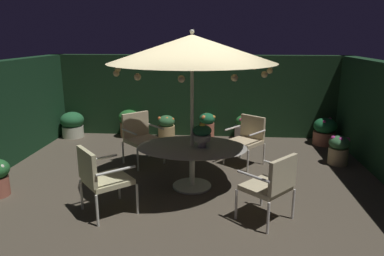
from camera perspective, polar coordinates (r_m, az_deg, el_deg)
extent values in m
cube|color=#4F4538|center=(6.02, -1.53, -9.87)|extent=(7.47, 7.18, 0.02)
cube|color=#18311A|center=(9.03, 0.80, 5.23)|extent=(7.47, 0.30, 2.03)
cylinder|color=silver|center=(6.11, 0.01, -9.25)|extent=(0.65, 0.65, 0.03)
cylinder|color=silver|center=(5.98, 0.01, -6.36)|extent=(0.09, 0.09, 0.69)
ellipsoid|color=#AFABA0|center=(5.86, 0.01, -3.07)|extent=(1.82, 1.34, 0.03)
cylinder|color=beige|center=(5.75, 0.01, 0.81)|extent=(0.06, 0.06, 2.23)
cone|color=beige|center=(5.59, 0.01, 12.62)|extent=(2.64, 2.64, 0.43)
sphere|color=beige|center=(5.58, 0.01, 15.22)|extent=(0.07, 0.07, 0.07)
sphere|color=#F9DB8C|center=(5.61, 12.39, 8.97)|extent=(0.09, 0.09, 0.09)
sphere|color=#F9DB8C|center=(6.24, 10.00, 9.63)|extent=(0.09, 0.09, 0.09)
sphere|color=#F9DB8C|center=(6.64, 5.70, 10.06)|extent=(0.09, 0.09, 0.09)
sphere|color=#F9DB8C|center=(6.80, 0.67, 10.24)|extent=(0.09, 0.09, 0.09)
sphere|color=#F9DB8C|center=(6.72, -4.04, 10.15)|extent=(0.09, 0.09, 0.09)
sphere|color=#F9DB8C|center=(6.35, -9.14, 9.74)|extent=(0.09, 0.09, 0.09)
sphere|color=#F9DB8C|center=(5.87, -11.82, 9.24)|extent=(0.09, 0.09, 0.09)
sphere|color=#F9DB8C|center=(5.21, -12.08, 8.57)|extent=(0.09, 0.09, 0.09)
sphere|color=#F9DB8C|center=(4.70, -8.74, 8.11)|extent=(0.09, 0.09, 0.09)
sphere|color=#F9DB8C|center=(4.43, -1.71, 7.88)|extent=(0.09, 0.09, 0.09)
sphere|color=#F9DB8C|center=(4.58, 6.83, 8.00)|extent=(0.09, 0.09, 0.09)
sphere|color=#F9DB8C|center=(5.06, 11.55, 8.43)|extent=(0.09, 0.09, 0.09)
cylinder|color=beige|center=(5.80, 1.64, -2.53)|extent=(0.13, 0.13, 0.11)
cylinder|color=beige|center=(5.77, 1.64, -1.53)|extent=(0.28, 0.28, 0.10)
ellipsoid|color=#1C5135|center=(5.74, 1.65, -0.40)|extent=(0.30, 0.30, 0.18)
sphere|color=yellow|center=(5.73, 1.66, 0.25)|extent=(0.11, 0.11, 0.11)
cylinder|color=silver|center=(5.71, -11.61, -8.99)|extent=(0.04, 0.04, 0.45)
cylinder|color=silver|center=(5.22, -8.77, -11.22)|extent=(0.04, 0.04, 0.45)
cylinder|color=silver|center=(5.52, -17.32, -10.25)|extent=(0.04, 0.04, 0.45)
cylinder|color=silver|center=(5.01, -14.98, -12.74)|extent=(0.04, 0.04, 0.45)
cube|color=beige|center=(5.25, -13.34, -8.16)|extent=(0.82, 0.82, 0.07)
cube|color=beige|center=(5.06, -16.51, -5.97)|extent=(0.42, 0.47, 0.47)
cylinder|color=silver|center=(5.43, -14.75, -4.78)|extent=(0.45, 0.40, 0.04)
cylinder|color=silver|center=(4.90, -12.11, -6.73)|extent=(0.45, 0.40, 0.04)
cylinder|color=silver|center=(5.06, 7.10, -12.07)|extent=(0.04, 0.04, 0.44)
cylinder|color=silver|center=(5.48, 11.14, -10.07)|extent=(0.04, 0.04, 0.44)
cylinder|color=silver|center=(4.78, 12.13, -14.03)|extent=(0.04, 0.04, 0.44)
cylinder|color=silver|center=(5.22, 15.95, -11.69)|extent=(0.04, 0.04, 0.44)
cube|color=beige|center=(5.02, 11.75, -9.30)|extent=(0.77, 0.78, 0.07)
cube|color=beige|center=(4.79, 14.40, -7.25)|extent=(0.42, 0.45, 0.45)
cylinder|color=silver|center=(4.71, 9.79, -7.67)|extent=(0.40, 0.37, 0.04)
cylinder|color=silver|center=(5.16, 13.81, -5.88)|extent=(0.40, 0.37, 0.04)
cylinder|color=silver|center=(6.74, 8.93, -5.26)|extent=(0.04, 0.04, 0.43)
cylinder|color=silver|center=(7.06, 5.15, -4.22)|extent=(0.04, 0.04, 0.43)
cylinder|color=silver|center=(7.18, 11.48, -4.13)|extent=(0.04, 0.04, 0.43)
cylinder|color=silver|center=(7.48, 7.81, -3.20)|extent=(0.04, 0.04, 0.43)
cube|color=#D1B98E|center=(7.04, 8.42, -2.26)|extent=(0.77, 0.77, 0.07)
cube|color=#D1B98E|center=(7.18, 9.72, 0.18)|extent=(0.46, 0.39, 0.45)
cylinder|color=silver|center=(6.82, 10.43, -0.80)|extent=(0.36, 0.44, 0.04)
cylinder|color=silver|center=(7.13, 6.63, 0.04)|extent=(0.36, 0.44, 0.04)
cylinder|color=silver|center=(7.10, -4.49, -4.02)|extent=(0.04, 0.04, 0.44)
cylinder|color=silver|center=(6.78, -8.70, -5.06)|extent=(0.04, 0.04, 0.44)
cylinder|color=silver|center=(7.53, -6.94, -2.99)|extent=(0.04, 0.04, 0.44)
cylinder|color=silver|center=(7.23, -11.00, -3.91)|extent=(0.04, 0.04, 0.44)
cube|color=beige|center=(7.08, -7.84, -1.99)|extent=(0.80, 0.80, 0.07)
cube|color=beige|center=(7.22, -9.04, 0.57)|extent=(0.45, 0.46, 0.48)
cylinder|color=silver|center=(7.18, -5.85, 0.24)|extent=(0.40, 0.39, 0.04)
cylinder|color=silver|center=(6.86, -10.06, -0.59)|extent=(0.40, 0.39, 0.04)
cylinder|color=#AF6148|center=(8.89, 2.42, -0.37)|extent=(0.36, 0.36, 0.38)
ellipsoid|color=#1B5E35|center=(8.81, 2.44, 1.51)|extent=(0.40, 0.40, 0.28)
sphere|color=orange|center=(8.77, 3.48, 1.75)|extent=(0.09, 0.09, 0.09)
sphere|color=orange|center=(8.91, 2.29, 2.24)|extent=(0.07, 0.07, 0.07)
sphere|color=#F38443|center=(8.68, 1.89, 1.72)|extent=(0.10, 0.10, 0.10)
cylinder|color=beige|center=(9.45, -18.56, -0.53)|extent=(0.52, 0.52, 0.28)
ellipsoid|color=#235F34|center=(9.38, -18.71, 1.22)|extent=(0.58, 0.58, 0.40)
sphere|color=#B34089|center=(9.28, -18.11, 1.91)|extent=(0.07, 0.07, 0.07)
sphere|color=#A6477F|center=(9.59, -19.09, 1.79)|extent=(0.06, 0.06, 0.06)
sphere|color=#B83589|center=(9.22, -19.57, 1.44)|extent=(0.10, 0.10, 0.10)
cylinder|color=tan|center=(8.92, -4.12, -0.59)|extent=(0.42, 0.42, 0.31)
ellipsoid|color=#306337|center=(8.85, -4.15, 1.09)|extent=(0.42, 0.42, 0.29)
sphere|color=orange|center=(8.78, -3.08, 1.42)|extent=(0.07, 0.07, 0.07)
sphere|color=orange|center=(9.00, -3.78, 1.48)|extent=(0.10, 0.10, 0.10)
sphere|color=orange|center=(8.92, -4.80, 1.28)|extent=(0.09, 0.09, 0.09)
sphere|color=orange|center=(8.80, -5.25, 1.57)|extent=(0.08, 0.08, 0.08)
sphere|color=orange|center=(8.73, -4.03, 1.51)|extent=(0.08, 0.08, 0.08)
cylinder|color=#A7604B|center=(8.90, 20.44, -1.52)|extent=(0.51, 0.51, 0.31)
ellipsoid|color=#195D30|center=(8.83, 20.61, 0.33)|extent=(0.52, 0.52, 0.37)
sphere|color=#A33673|center=(8.87, 21.51, 0.55)|extent=(0.07, 0.07, 0.07)
sphere|color=#C12E7B|center=(8.99, 21.28, 1.27)|extent=(0.09, 0.09, 0.09)
sphere|color=#BD2B82|center=(8.94, 19.91, 1.07)|extent=(0.10, 0.10, 0.10)
sphere|color=#A62B74|center=(8.82, 19.76, 0.49)|extent=(0.08, 0.08, 0.08)
sphere|color=#B83179|center=(8.64, 20.49, 0.92)|extent=(0.08, 0.08, 0.08)
sphere|color=#BE4279|center=(8.71, 21.27, 0.60)|extent=(0.07, 0.07, 0.07)
sphere|color=beige|center=(6.30, -28.30, -5.60)|extent=(0.11, 0.11, 0.11)
cylinder|color=#9E6C4A|center=(9.12, -10.02, -0.24)|extent=(0.45, 0.45, 0.37)
ellipsoid|color=#226226|center=(9.04, -10.11, 1.75)|extent=(0.51, 0.51, 0.36)
sphere|color=#B83F83|center=(8.94, -8.94, 2.17)|extent=(0.09, 0.09, 0.09)
sphere|color=#BE327E|center=(9.17, -9.21, 2.01)|extent=(0.07, 0.07, 0.07)
sphere|color=#B23881|center=(9.14, -10.40, 2.44)|extent=(0.08, 0.08, 0.08)
sphere|color=#B63C88|center=(9.12, -11.20, 1.93)|extent=(0.09, 0.09, 0.09)
sphere|color=#BD2F88|center=(8.93, -10.54, 1.64)|extent=(0.08, 0.08, 0.08)
sphere|color=#A63E73|center=(8.84, -9.66, 2.05)|extent=(0.10, 0.10, 0.10)
cylinder|color=beige|center=(8.89, 8.27, -0.66)|extent=(0.44, 0.44, 0.33)
ellipsoid|color=#296D2E|center=(8.82, 8.33, 1.08)|extent=(0.41, 0.41, 0.29)
sphere|color=#E25C61|center=(8.85, 8.99, 1.22)|extent=(0.06, 0.06, 0.06)
sphere|color=#E74465|center=(8.94, 8.88, 1.35)|extent=(0.06, 0.06, 0.06)
sphere|color=#D75B73|center=(8.92, 7.58, 1.48)|extent=(0.06, 0.06, 0.06)
sphere|color=#ED4571|center=(8.82, 7.60, 1.57)|extent=(0.08, 0.08, 0.08)
sphere|color=#D74870|center=(8.68, 7.86, 1.28)|extent=(0.10, 0.10, 0.10)
sphere|color=#D9437A|center=(8.71, 9.04, 1.57)|extent=(0.06, 0.06, 0.06)
cylinder|color=tan|center=(7.65, 22.38, -4.17)|extent=(0.38, 0.38, 0.33)
ellipsoid|color=#376B3F|center=(7.57, 22.58, -2.20)|extent=(0.39, 0.39, 0.27)
sphere|color=#AA2C7B|center=(7.63, 23.68, -1.80)|extent=(0.11, 0.11, 0.11)
sphere|color=#BA358C|center=(7.66, 22.30, -1.67)|extent=(0.10, 0.10, 0.10)
sphere|color=#AF307C|center=(7.52, 21.75, -1.53)|extent=(0.10, 0.10, 0.10)
sphere|color=#A5307F|center=(7.47, 22.79, -1.80)|extent=(0.11, 0.11, 0.11)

